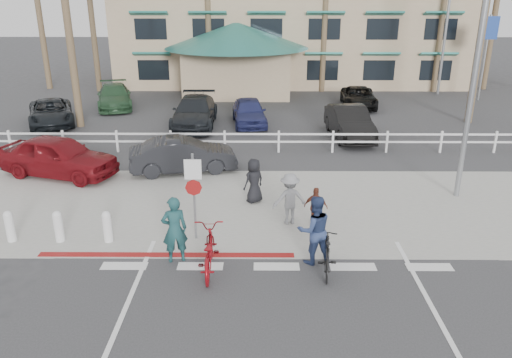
{
  "coord_description": "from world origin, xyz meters",
  "views": [
    {
      "loc": [
        -0.45,
        -10.8,
        6.78
      ],
      "look_at": [
        -0.56,
        3.16,
        1.5
      ],
      "focal_mm": 35.0,
      "sensor_mm": 36.0,
      "label": 1
    }
  ],
  "objects_px": {
    "bike_red": "(208,251)",
    "sign_post": "(194,193)",
    "bike_black": "(327,255)",
    "car_white_sedan": "(183,155)",
    "car_red_compact": "(59,156)"
  },
  "relations": [
    {
      "from": "car_white_sedan",
      "to": "car_red_compact",
      "type": "relative_size",
      "value": 0.9
    },
    {
      "from": "bike_red",
      "to": "car_white_sedan",
      "type": "height_order",
      "value": "car_white_sedan"
    },
    {
      "from": "bike_red",
      "to": "bike_black",
      "type": "relative_size",
      "value": 1.27
    },
    {
      "from": "car_white_sedan",
      "to": "car_red_compact",
      "type": "bearing_deg",
      "value": 83.75
    },
    {
      "from": "sign_post",
      "to": "bike_black",
      "type": "distance_m",
      "value": 4.13
    },
    {
      "from": "bike_black",
      "to": "car_red_compact",
      "type": "xyz_separation_m",
      "value": [
        -9.5,
        7.11,
        0.28
      ]
    },
    {
      "from": "sign_post",
      "to": "car_red_compact",
      "type": "relative_size",
      "value": 0.63
    },
    {
      "from": "bike_red",
      "to": "car_white_sedan",
      "type": "distance_m",
      "value": 7.71
    },
    {
      "from": "sign_post",
      "to": "car_white_sedan",
      "type": "relative_size",
      "value": 0.7
    },
    {
      "from": "bike_black",
      "to": "car_white_sedan",
      "type": "distance_m",
      "value": 8.96
    },
    {
      "from": "bike_red",
      "to": "bike_black",
      "type": "height_order",
      "value": "bike_red"
    },
    {
      "from": "sign_post",
      "to": "bike_black",
      "type": "relative_size",
      "value": 1.72
    },
    {
      "from": "bike_red",
      "to": "sign_post",
      "type": "bearing_deg",
      "value": -75.18
    },
    {
      "from": "car_red_compact",
      "to": "bike_black",
      "type": "bearing_deg",
      "value": -109.36
    },
    {
      "from": "sign_post",
      "to": "car_red_compact",
      "type": "height_order",
      "value": "sign_post"
    }
  ]
}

